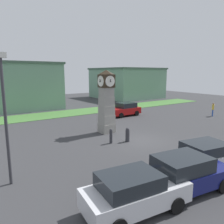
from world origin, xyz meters
TOP-DOWN VIEW (x-y plane):
  - ground_plane at (0.00, 0.00)m, footprint 77.19×77.19m
  - clock_tower at (-0.85, 3.52)m, footprint 1.47×1.46m
  - bollard_near_tower at (-2.22, 0.79)m, footprint 0.23×0.23m
  - bollard_mid_row at (-0.94, 0.40)m, footprint 0.32×0.32m
  - car_navy_sedan at (-6.08, -6.50)m, footprint 4.29×2.25m
  - car_near_tower at (-3.21, -6.61)m, footprint 4.38×2.44m
  - car_by_building at (-0.02, -5.72)m, footprint 4.48×2.64m
  - car_far_lot at (5.17, 8.66)m, footprint 3.90×2.05m
  - pedestrian_crossing_lot at (13.83, 2.37)m, footprint 0.47×0.41m
  - street_lamp_near_road at (-9.60, -1.56)m, footprint 0.50×0.24m
  - warehouse_blue_far at (-4.47, 22.47)m, footprint 11.32×10.81m
  - storefront_low_left at (17.70, 24.37)m, footprint 12.21×12.64m
  - grass_verge_far at (1.41, 14.15)m, footprint 46.31×4.51m

SIDE VIEW (x-z plane):
  - ground_plane at x=0.00m, z-range 0.00..0.00m
  - grass_verge_far at x=1.41m, z-range 0.00..0.04m
  - bollard_mid_row at x=-0.94m, z-range 0.01..1.12m
  - bollard_near_tower at x=-2.22m, z-range 0.01..1.13m
  - car_by_building at x=-0.02m, z-range 0.02..1.46m
  - car_navy_sedan at x=-6.08m, z-range 0.01..1.59m
  - car_far_lot at x=5.17m, z-range 0.01..1.61m
  - car_near_tower at x=-3.21m, z-range 0.00..1.65m
  - pedestrian_crossing_lot at x=13.83m, z-range 0.12..1.75m
  - clock_tower at x=-0.85m, z-range -0.03..5.45m
  - storefront_low_left at x=17.70m, z-range 0.01..6.19m
  - warehouse_blue_far at x=-4.47m, z-range 0.01..6.72m
  - street_lamp_near_road at x=-9.60m, z-range 0.49..6.62m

